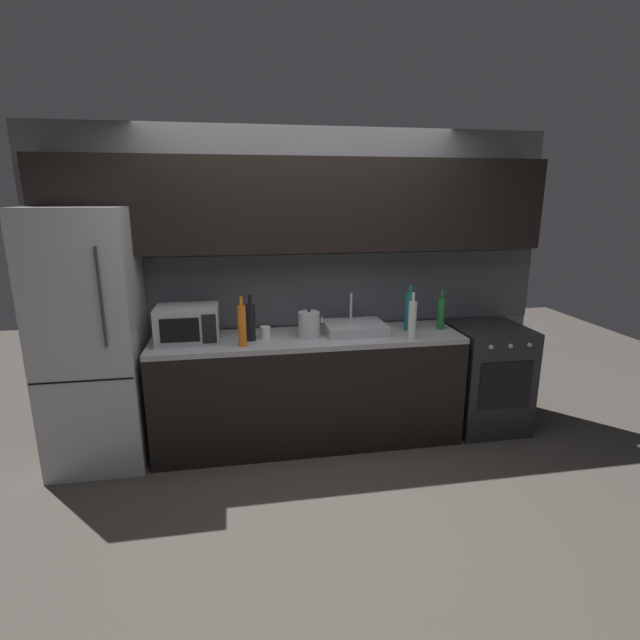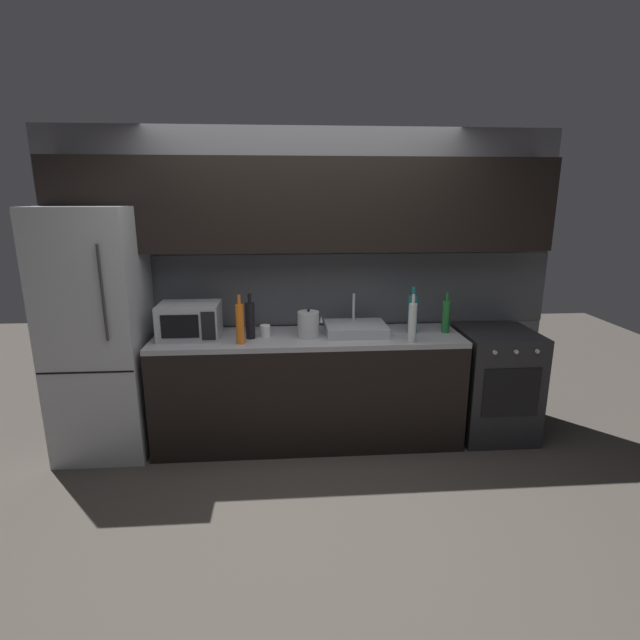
{
  "view_description": "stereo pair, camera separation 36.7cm",
  "coord_description": "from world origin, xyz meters",
  "px_view_note": "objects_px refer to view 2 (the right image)",
  "views": [
    {
      "loc": [
        -0.54,
        -2.7,
        1.97
      ],
      "look_at": [
        0.09,
        0.9,
        1.03
      ],
      "focal_mm": 27.07,
      "sensor_mm": 36.0,
      "label": 1
    },
    {
      "loc": [
        -0.18,
        -2.75,
        1.97
      ],
      "look_at": [
        0.09,
        0.9,
        1.03
      ],
      "focal_mm": 27.07,
      "sensor_mm": 36.0,
      "label": 2
    }
  ],
  "objects_px": {
    "mug_white": "(265,331)",
    "wine_bottle_orange": "(240,323)",
    "microwave": "(190,321)",
    "wine_bottle_teal": "(413,314)",
    "wine_bottle_dark": "(250,320)",
    "wine_bottle_clear": "(412,322)",
    "wine_bottle_green": "(446,316)",
    "mug_red": "(250,325)",
    "oven_range": "(494,383)",
    "refrigerator": "(99,334)",
    "kettle": "(308,324)"
  },
  "relations": [
    {
      "from": "microwave",
      "to": "wine_bottle_dark",
      "type": "height_order",
      "value": "wine_bottle_dark"
    },
    {
      "from": "mug_white",
      "to": "wine_bottle_orange",
      "type": "bearing_deg",
      "value": -135.73
    },
    {
      "from": "refrigerator",
      "to": "kettle",
      "type": "height_order",
      "value": "refrigerator"
    },
    {
      "from": "oven_range",
      "to": "mug_red",
      "type": "distance_m",
      "value": 2.09
    },
    {
      "from": "microwave",
      "to": "wine_bottle_teal",
      "type": "height_order",
      "value": "wine_bottle_teal"
    },
    {
      "from": "microwave",
      "to": "wine_bottle_orange",
      "type": "height_order",
      "value": "wine_bottle_orange"
    },
    {
      "from": "oven_range",
      "to": "wine_bottle_teal",
      "type": "xyz_separation_m",
      "value": [
        -0.72,
        0.02,
        0.61
      ]
    },
    {
      "from": "oven_range",
      "to": "kettle",
      "type": "xyz_separation_m",
      "value": [
        -1.56,
        -0.04,
        0.55
      ]
    },
    {
      "from": "refrigerator",
      "to": "wine_bottle_clear",
      "type": "height_order",
      "value": "refrigerator"
    },
    {
      "from": "wine_bottle_teal",
      "to": "mug_white",
      "type": "bearing_deg",
      "value": -179.09
    },
    {
      "from": "refrigerator",
      "to": "oven_range",
      "type": "relative_size",
      "value": 2.11
    },
    {
      "from": "wine_bottle_orange",
      "to": "mug_white",
      "type": "height_order",
      "value": "wine_bottle_orange"
    },
    {
      "from": "kettle",
      "to": "wine_bottle_teal",
      "type": "bearing_deg",
      "value": 4.15
    },
    {
      "from": "microwave",
      "to": "wine_bottle_dark",
      "type": "distance_m",
      "value": 0.47
    },
    {
      "from": "wine_bottle_teal",
      "to": "wine_bottle_green",
      "type": "height_order",
      "value": "wine_bottle_teal"
    },
    {
      "from": "wine_bottle_dark",
      "to": "wine_bottle_clear",
      "type": "xyz_separation_m",
      "value": [
        1.22,
        -0.17,
        0.01
      ]
    },
    {
      "from": "oven_range",
      "to": "mug_white",
      "type": "height_order",
      "value": "mug_white"
    },
    {
      "from": "refrigerator",
      "to": "wine_bottle_orange",
      "type": "relative_size",
      "value": 5.15
    },
    {
      "from": "microwave",
      "to": "wine_bottle_orange",
      "type": "relative_size",
      "value": 1.25
    },
    {
      "from": "mug_white",
      "to": "kettle",
      "type": "bearing_deg",
      "value": -7.24
    },
    {
      "from": "oven_range",
      "to": "wine_bottle_dark",
      "type": "relative_size",
      "value": 2.57
    },
    {
      "from": "wine_bottle_orange",
      "to": "wine_bottle_dark",
      "type": "bearing_deg",
      "value": 63.24
    },
    {
      "from": "wine_bottle_orange",
      "to": "wine_bottle_green",
      "type": "height_order",
      "value": "wine_bottle_orange"
    },
    {
      "from": "microwave",
      "to": "wine_bottle_clear",
      "type": "bearing_deg",
      "value": -7.83
    },
    {
      "from": "refrigerator",
      "to": "kettle",
      "type": "xyz_separation_m",
      "value": [
        1.59,
        -0.04,
        0.05
      ]
    },
    {
      "from": "wine_bottle_dark",
      "to": "wine_bottle_teal",
      "type": "distance_m",
      "value": 1.29
    },
    {
      "from": "wine_bottle_orange",
      "to": "mug_white",
      "type": "distance_m",
      "value": 0.27
    },
    {
      "from": "kettle",
      "to": "wine_bottle_green",
      "type": "bearing_deg",
      "value": 2.82
    },
    {
      "from": "microwave",
      "to": "mug_white",
      "type": "relative_size",
      "value": 5.03
    },
    {
      "from": "microwave",
      "to": "kettle",
      "type": "xyz_separation_m",
      "value": [
        0.91,
        -0.06,
        -0.03
      ]
    },
    {
      "from": "wine_bottle_teal",
      "to": "wine_bottle_green",
      "type": "bearing_deg",
      "value": -1.31
    },
    {
      "from": "refrigerator",
      "to": "mug_white",
      "type": "xyz_separation_m",
      "value": [
        1.26,
        0.0,
        -0.0
      ]
    },
    {
      "from": "kettle",
      "to": "wine_bottle_teal",
      "type": "distance_m",
      "value": 0.84
    },
    {
      "from": "wine_bottle_teal",
      "to": "oven_range",
      "type": "bearing_deg",
      "value": -1.82
    },
    {
      "from": "oven_range",
      "to": "wine_bottle_green",
      "type": "height_order",
      "value": "wine_bottle_green"
    },
    {
      "from": "oven_range",
      "to": "wine_bottle_dark",
      "type": "distance_m",
      "value": 2.09
    },
    {
      "from": "kettle",
      "to": "mug_white",
      "type": "distance_m",
      "value": 0.34
    },
    {
      "from": "wine_bottle_orange",
      "to": "mug_red",
      "type": "distance_m",
      "value": 0.36
    },
    {
      "from": "microwave",
      "to": "mug_white",
      "type": "height_order",
      "value": "microwave"
    },
    {
      "from": "kettle",
      "to": "wine_bottle_green",
      "type": "xyz_separation_m",
      "value": [
        1.11,
        0.05,
        0.03
      ]
    },
    {
      "from": "wine_bottle_dark",
      "to": "mug_red",
      "type": "distance_m",
      "value": 0.24
    },
    {
      "from": "wine_bottle_dark",
      "to": "kettle",
      "type": "bearing_deg",
      "value": -0.1
    },
    {
      "from": "microwave",
      "to": "wine_bottle_dark",
      "type": "bearing_deg",
      "value": -6.97
    },
    {
      "from": "refrigerator",
      "to": "wine_bottle_green",
      "type": "distance_m",
      "value": 2.7
    },
    {
      "from": "wine_bottle_orange",
      "to": "wine_bottle_clear",
      "type": "distance_m",
      "value": 1.29
    },
    {
      "from": "refrigerator",
      "to": "wine_bottle_dark",
      "type": "bearing_deg",
      "value": -1.93
    },
    {
      "from": "wine_bottle_green",
      "to": "mug_red",
      "type": "xyz_separation_m",
      "value": [
        -1.58,
        0.16,
        -0.09
      ]
    },
    {
      "from": "kettle",
      "to": "microwave",
      "type": "bearing_deg",
      "value": 176.37
    },
    {
      "from": "mug_white",
      "to": "mug_red",
      "type": "bearing_deg",
      "value": 127.02
    },
    {
      "from": "oven_range",
      "to": "wine_bottle_clear",
      "type": "distance_m",
      "value": 1.01
    }
  ]
}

